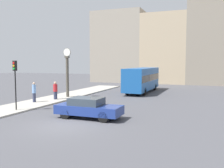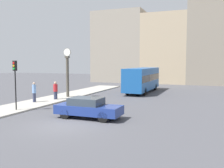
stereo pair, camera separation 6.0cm
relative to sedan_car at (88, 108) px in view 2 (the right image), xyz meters
The scene contains 9 objects.
ground_plane 2.31m from the sedan_car, 100.92° to the right, with size 120.00×120.00×0.00m, color #47474C.
sidewalk_corner 10.95m from the sedan_car, 129.90° to the left, with size 3.37×25.10×0.12m, color #A39E93.
building_row 30.89m from the sedan_car, 89.42° to the left, with size 26.47×5.00×16.58m.
sedan_car is the anchor object (origin of this frame).
bus_distant 15.45m from the sedan_car, 91.39° to the left, with size 2.33×9.27×2.99m.
traffic_light_near 6.45m from the sedan_car, behind, with size 0.26×0.24×3.69m.
street_clock 10.21m from the sedan_car, 129.18° to the left, with size 0.85×0.38×5.03m.
pedestrian_blue_stripe 8.13m from the sedan_car, 153.46° to the left, with size 0.33×0.33×1.79m.
pedestrian_red_top 8.70m from the sedan_car, 138.20° to the left, with size 0.40×0.40×1.72m.
Camera 2 is at (7.84, -12.34, 3.66)m, focal length 40.00 mm.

